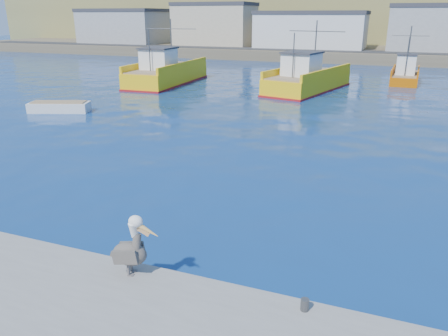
# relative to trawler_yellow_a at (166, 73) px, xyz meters

# --- Properties ---
(ground) EXTENTS (260.00, 260.00, 0.00)m
(ground) POSITION_rel_trawler_yellow_a_xyz_m (18.65, -30.15, -1.12)
(ground) COLOR navy
(ground) RESTS_ON ground
(dock_bollards) EXTENTS (36.20, 0.20, 0.30)m
(dock_bollards) POSITION_rel_trawler_yellow_a_xyz_m (19.25, -33.55, -0.47)
(dock_bollards) COLOR #4C4C4C
(dock_bollards) RESTS_ON dock
(far_shore) EXTENTS (200.00, 81.00, 24.00)m
(far_shore) POSITION_rel_trawler_yellow_a_xyz_m (18.66, 79.05, 7.86)
(far_shore) COLOR brown
(far_shore) RESTS_ON ground
(trawler_yellow_a) EXTENTS (5.86, 12.96, 6.71)m
(trawler_yellow_a) POSITION_rel_trawler_yellow_a_xyz_m (0.00, 0.00, 0.00)
(trawler_yellow_a) COLOR yellow
(trawler_yellow_a) RESTS_ON ground
(trawler_yellow_b) EXTENTS (6.93, 12.75, 6.62)m
(trawler_yellow_b) POSITION_rel_trawler_yellow_a_xyz_m (15.07, 0.72, -0.04)
(trawler_yellow_b) COLOR yellow
(trawler_yellow_b) RESTS_ON ground
(boat_orange) EXTENTS (3.76, 7.28, 5.93)m
(boat_orange) POSITION_rel_trawler_yellow_a_xyz_m (24.02, 9.53, -0.14)
(boat_orange) COLOR #BF5602
(boat_orange) RESTS_ON ground
(skiff_left) EXTENTS (4.73, 3.01, 0.97)m
(skiff_left) POSITION_rel_trawler_yellow_a_xyz_m (-0.71, -15.91, -0.81)
(skiff_left) COLOR silver
(skiff_left) RESTS_ON ground
(pelican) EXTENTS (1.40, 0.69, 1.72)m
(pelican) POSITION_rel_trawler_yellow_a_xyz_m (17.07, -33.67, 0.11)
(pelican) COLOR #595451
(pelican) RESTS_ON dock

